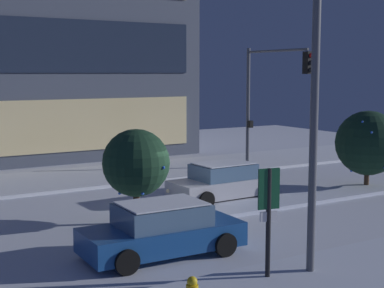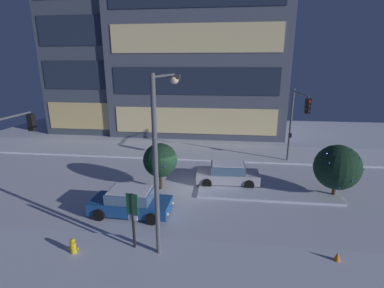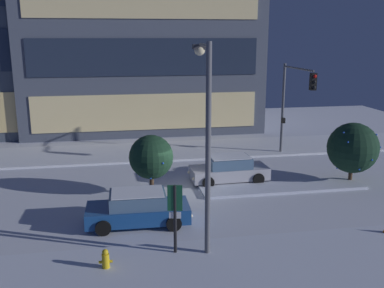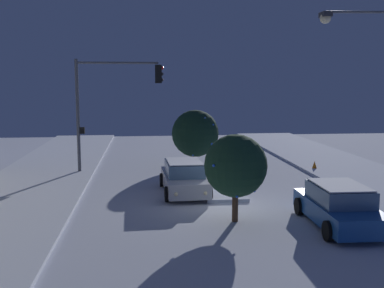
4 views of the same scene
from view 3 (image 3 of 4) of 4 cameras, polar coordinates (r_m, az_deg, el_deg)
name	(u,v)px [view 3 (image 3 of 4)]	position (r m, az deg, el deg)	size (l,w,h in m)	color
ground	(180,193)	(23.28, -1.59, -6.34)	(52.00, 52.00, 0.00)	silver
curb_strip_near	(217,275)	(15.67, 3.24, -16.68)	(52.00, 5.20, 0.14)	silver
curb_strip_far	(162,151)	(31.32, -3.90, -0.93)	(52.00, 5.20, 0.14)	silver
median_strip	(283,187)	(24.33, 11.76, -5.56)	(9.00, 1.80, 0.14)	silver
car_near	(138,209)	(19.44, -7.05, -8.36)	(4.59, 2.17, 1.49)	#19478C
car_far	(229,169)	(24.87, 4.84, -3.32)	(4.49, 2.12, 1.49)	#B7B7C1
traffic_light_corner_far_right	(294,96)	(29.10, 13.15, 6.15)	(0.32, 4.80, 6.28)	#565960
street_lamp_arched	(205,117)	(16.16, 1.75, 3.55)	(0.65, 3.34, 7.87)	#565960
fire_hydrant	(106,261)	(16.10, -11.18, -14.68)	(0.48, 0.26, 0.84)	gold
parking_info_sign	(175,211)	(16.25, -2.23, -8.73)	(0.55, 0.17, 2.79)	black
decorated_tree_median	(353,148)	(25.97, 20.21, -0.48)	(2.82, 2.82, 3.40)	#473323
decorated_tree_left_of_median	(151,157)	(22.39, -5.34, -1.71)	(2.29, 2.27, 3.19)	#473323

